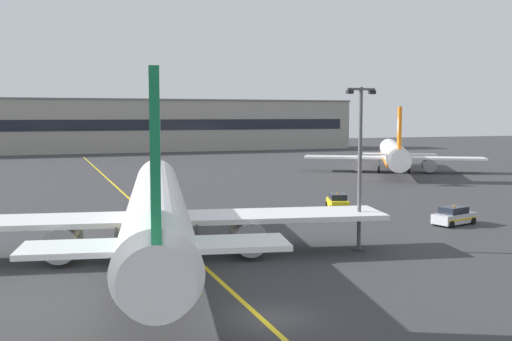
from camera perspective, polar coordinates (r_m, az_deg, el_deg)
ground_plane at (r=30.26m, az=1.38°, el=-13.67°), size 400.00×400.00×0.00m
taxiway_centreline at (r=58.39m, az=-9.65°, el=-4.51°), size 2.73×179.99×0.01m
airliner_foreground at (r=42.09m, az=-9.21°, el=-3.63°), size 32.32×41.23×11.65m
airliner_background at (r=106.10m, az=12.68°, el=1.51°), size 28.28×35.18×10.96m
apron_lamp_post at (r=44.42m, az=9.65°, el=0.47°), size 2.24×0.90×11.75m
service_car_nearest at (r=64.12m, az=7.61°, el=-2.92°), size 3.09×4.56×1.79m
service_car_second at (r=57.40m, az=17.96°, el=-4.08°), size 4.53×2.90×1.79m
safety_cone_by_nose_gear at (r=59.10m, az=-12.23°, el=-4.18°), size 0.44×0.44×0.55m
terminal_building at (r=164.54m, az=-16.18°, el=4.03°), size 151.58×12.40×13.94m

